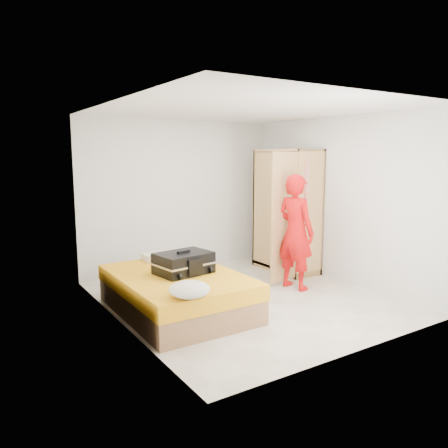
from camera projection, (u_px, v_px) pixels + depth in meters
room at (246, 207)px, 5.96m from camera, size 4.00×4.02×2.60m
bed at (177, 293)px, 5.60m from camera, size 1.42×2.02×0.50m
wardrobe at (286, 214)px, 7.49m from camera, size 1.16×1.30×2.10m
person at (295, 232)px, 6.52m from camera, size 0.52×0.69×1.73m
suitcase at (184, 263)px, 5.58m from camera, size 0.76×0.60×0.30m
round_cushion at (189, 289)px, 4.64m from camera, size 0.44×0.44×0.17m
pillow at (161, 256)px, 6.35m from camera, size 0.54×0.29×0.10m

